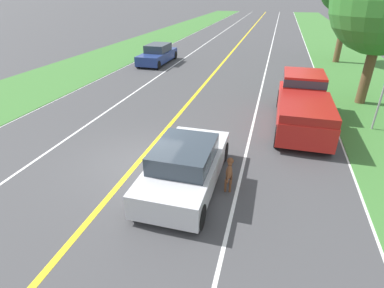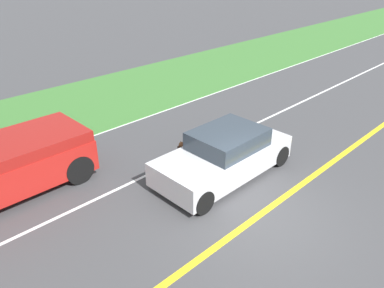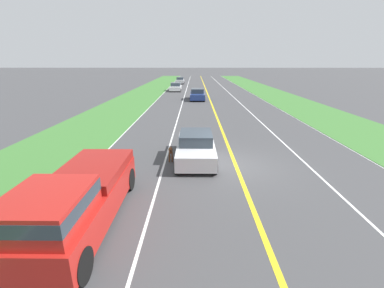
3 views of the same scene
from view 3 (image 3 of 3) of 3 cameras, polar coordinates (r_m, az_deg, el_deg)
ground_plane at (r=12.58m, az=9.77°, el=-4.89°), size 400.00×400.00×0.00m
centre_divider_line at (r=12.58m, az=9.77°, el=-4.87°), size 0.18×160.00×0.01m
lane_edge_line_right at (r=13.38m, az=-21.42°, el=-4.48°), size 0.14×160.00×0.01m
lane_edge_line_left at (r=15.34m, az=36.61°, el=-4.08°), size 0.14×160.00×0.01m
lane_dash_same_dir at (r=12.51m, az=-6.32°, el=-4.85°), size 0.10×160.00×0.01m
lane_dash_oncoming at (r=13.59m, az=24.55°, el=-4.56°), size 0.10×160.00×0.01m
grass_verge_right at (r=14.76m, az=-32.31°, el=-3.98°), size 6.00×160.00×0.03m
ego_car at (r=13.03m, az=0.87°, el=-0.72°), size 1.91×4.28×1.40m
dog at (r=12.90m, az=-4.77°, el=-1.55°), size 0.25×1.04×0.84m
pickup_truck at (r=8.37m, az=-24.35°, el=-11.10°), size 2.06×5.65×1.93m
car_trailing_near at (r=34.27m, az=1.20°, el=10.92°), size 1.92×4.40×1.43m
car_trailing_mid at (r=45.02m, az=-3.63°, el=12.52°), size 1.89×4.55×1.35m
car_trailing_far at (r=60.07m, az=-2.65°, el=13.90°), size 1.81×4.77×1.41m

